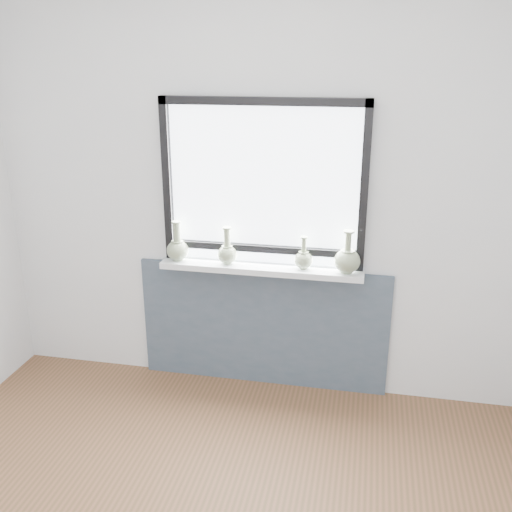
% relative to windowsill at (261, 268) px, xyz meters
% --- Properties ---
extents(back_wall, '(3.60, 0.02, 2.60)m').
position_rel_windowsill_xyz_m(back_wall, '(0.00, 0.10, 0.42)').
color(back_wall, silver).
rests_on(back_wall, ground).
extents(apron_panel, '(1.70, 0.03, 0.86)m').
position_rel_windowsill_xyz_m(apron_panel, '(0.00, 0.07, -0.45)').
color(apron_panel, '#455061').
rests_on(apron_panel, ground).
extents(windowsill, '(1.32, 0.18, 0.04)m').
position_rel_windowsill_xyz_m(windowsill, '(0.00, 0.00, 0.00)').
color(windowsill, white).
rests_on(windowsill, apron_panel).
extents(window, '(1.30, 0.06, 1.05)m').
position_rel_windowsill_xyz_m(window, '(0.00, 0.06, 0.56)').
color(window, black).
rests_on(window, windowsill).
extents(vase_a, '(0.14, 0.14, 0.27)m').
position_rel_windowsill_xyz_m(vase_a, '(-0.56, -0.00, 0.10)').
color(vase_a, '#91A27D').
rests_on(vase_a, windowsill).
extents(vase_b, '(0.13, 0.13, 0.25)m').
position_rel_windowsill_xyz_m(vase_b, '(-0.22, -0.00, 0.10)').
color(vase_b, '#91A27D').
rests_on(vase_b, windowsill).
extents(vase_c, '(0.12, 0.12, 0.21)m').
position_rel_windowsill_xyz_m(vase_c, '(0.27, 0.00, 0.08)').
color(vase_c, '#91A27D').
rests_on(vase_c, windowsill).
extents(vase_d, '(0.16, 0.16, 0.27)m').
position_rel_windowsill_xyz_m(vase_d, '(0.55, -0.02, 0.11)').
color(vase_d, '#91A27D').
rests_on(vase_d, windowsill).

